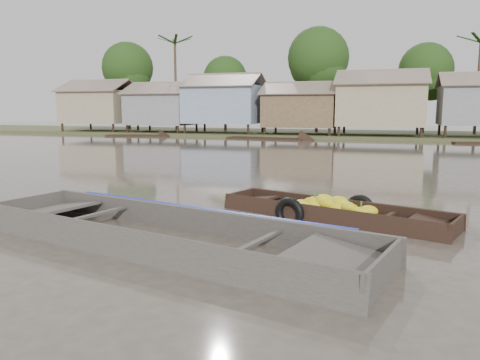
% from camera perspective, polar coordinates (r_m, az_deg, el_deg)
% --- Properties ---
extents(ground, '(120.00, 120.00, 0.00)m').
position_cam_1_polar(ground, '(10.15, -0.54, -4.99)').
color(ground, '#4A4239').
rests_on(ground, ground).
extents(riverbank, '(120.00, 12.47, 10.22)m').
position_cam_1_polar(riverbank, '(41.25, 17.57, 9.30)').
color(riverbank, '#384723').
rests_on(riverbank, ground).
extents(banana_boat, '(5.30, 2.88, 0.73)m').
position_cam_1_polar(banana_boat, '(10.56, 10.98, -3.87)').
color(banana_boat, black).
rests_on(banana_boat, ground).
extents(viewer_boat, '(8.15, 3.95, 0.63)m').
position_cam_1_polar(viewer_boat, '(8.50, -8.97, -7.37)').
color(viewer_boat, '#3D3834').
rests_on(viewer_boat, ground).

